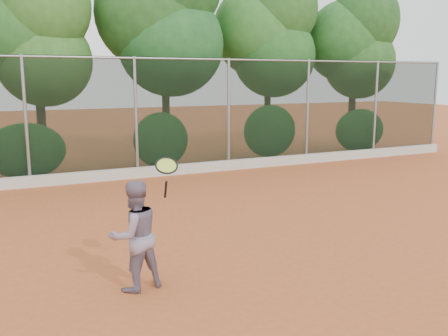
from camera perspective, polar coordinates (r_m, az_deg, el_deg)
name	(u,v)px	position (r m, az deg, el deg)	size (l,w,h in m)	color
ground	(249,248)	(8.74, 2.84, -9.17)	(80.00, 80.00, 0.00)	#AB5328
concrete_curb	(139,173)	(14.87, -9.64, -0.52)	(24.00, 0.20, 0.30)	beige
tennis_player	(135,236)	(7.02, -10.18, -7.61)	(0.75, 0.59, 1.55)	slate
chainlink_fence	(136,114)	(14.82, -10.03, 6.11)	(24.09, 0.09, 3.50)	black
foliage_backdrop	(99,29)	(16.64, -14.08, 15.18)	(23.70, 3.63, 7.55)	#412619
tennis_racket	(166,168)	(6.91, -6.59, -0.04)	(0.37, 0.34, 0.60)	black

